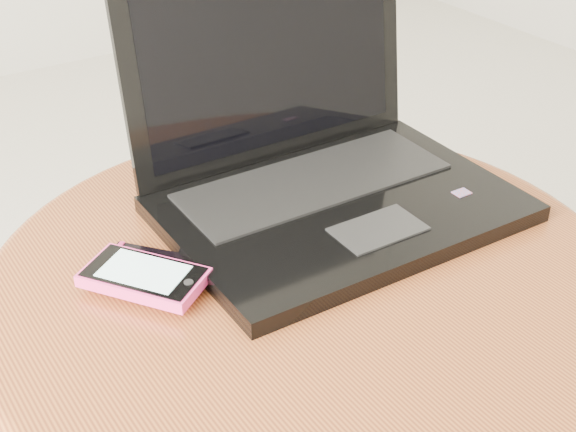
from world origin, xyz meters
TOP-DOWN VIEW (x-y plane):
  - table at (0.01, -0.07)m, footprint 0.67×0.67m
  - laptop at (0.10, 0.04)m, footprint 0.39×0.31m
  - phone_black at (-0.12, 0.01)m, footprint 0.11×0.11m
  - phone_pink at (-0.14, -0.01)m, footprint 0.12×0.13m

SIDE VIEW (x-z plane):
  - table at x=0.01m, z-range 0.15..0.68m
  - phone_black at x=-0.12m, z-range 0.53..0.54m
  - phone_pink at x=-0.14m, z-range 0.54..0.55m
  - laptop at x=0.10m, z-range 0.45..0.70m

